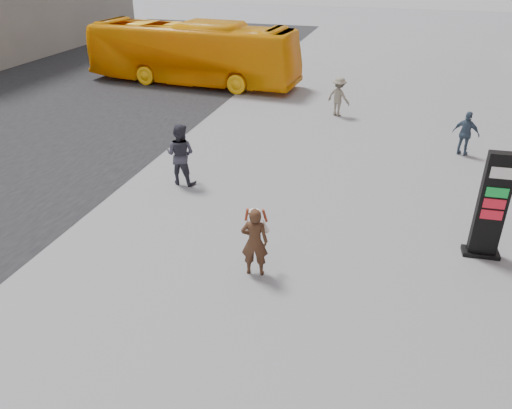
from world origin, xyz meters
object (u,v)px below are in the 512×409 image
(woman, at_px, (255,241))
(pedestrian_c, at_px, (466,134))
(info_pylon, at_px, (492,206))
(bus, at_px, (192,53))
(pedestrian_b, at_px, (339,97))
(pedestrian_a, at_px, (180,154))

(woman, bearing_deg, pedestrian_c, -129.86)
(info_pylon, height_order, bus, bus)
(pedestrian_b, distance_m, pedestrian_c, 5.57)
(bus, bearing_deg, pedestrian_c, -112.89)
(info_pylon, bearing_deg, woman, -159.00)
(bus, xyz_separation_m, pedestrian_a, (4.31, -11.00, -0.58))
(pedestrian_b, bearing_deg, info_pylon, 143.06)
(pedestrian_c, bearing_deg, pedestrian_b, -12.32)
(pedestrian_a, bearing_deg, info_pylon, 170.75)
(info_pylon, bearing_deg, pedestrian_a, 165.59)
(pedestrian_b, bearing_deg, pedestrian_a, 92.71)
(woman, relative_size, bus, 0.15)
(pedestrian_a, distance_m, pedestrian_b, 8.54)
(info_pylon, xyz_separation_m, pedestrian_b, (-4.68, 9.38, -0.46))
(woman, bearing_deg, info_pylon, -166.21)
(info_pylon, relative_size, woman, 1.58)
(woman, height_order, pedestrian_c, woman)
(pedestrian_b, bearing_deg, bus, 4.20)
(info_pylon, distance_m, pedestrian_a, 8.29)
(info_pylon, xyz_separation_m, pedestrian_a, (-8.13, 1.57, -0.34))
(bus, height_order, pedestrian_c, bus)
(pedestrian_c, bearing_deg, bus, -5.72)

